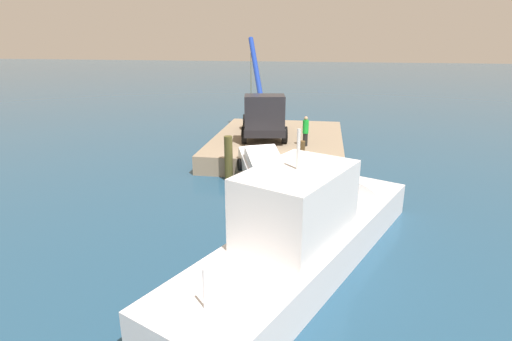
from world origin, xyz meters
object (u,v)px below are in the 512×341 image
salvaged_car (265,173)px  dock_worker (306,131)px  crane_truck (263,115)px  moored_yacht (326,231)px

salvaged_car → dock_worker: bearing=159.0°
crane_truck → moored_yacht: (11.39, 3.91, -1.93)m
dock_worker → moored_yacht: (9.82, 1.24, -1.40)m
salvaged_car → moored_yacht: 6.14m
salvaged_car → moored_yacht: (5.38, 2.94, -0.25)m
crane_truck → salvaged_car: crane_truck is taller
crane_truck → dock_worker: (1.57, 2.67, -0.53)m
crane_truck → dock_worker: bearing=59.6°
dock_worker → crane_truck: bearing=-120.4°
crane_truck → moored_yacht: bearing=18.9°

